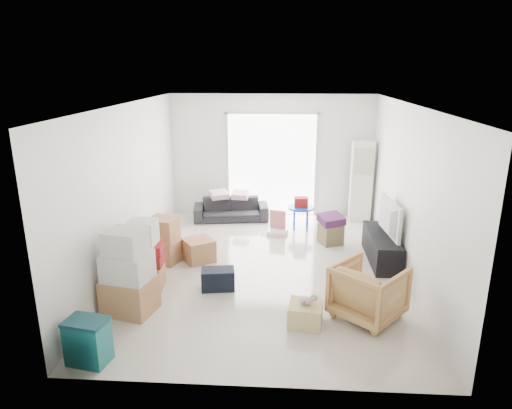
{
  "coord_description": "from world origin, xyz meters",
  "views": [
    {
      "loc": [
        0.28,
        -7.06,
        3.24
      ],
      "look_at": [
        -0.17,
        0.2,
        1.05
      ],
      "focal_mm": 32.0,
      "sensor_mm": 36.0,
      "label": 1
    }
  ],
  "objects_px": {
    "storage_bins": "(88,341)",
    "ottoman": "(330,234)",
    "tv_console": "(381,247)",
    "sofa": "(231,206)",
    "ac_tower": "(361,181)",
    "kids_table": "(301,206)",
    "armchair": "(369,289)",
    "wood_crate": "(305,314)",
    "television": "(383,230)"
  },
  "relations": [
    {
      "from": "wood_crate",
      "to": "sofa",
      "type": "bearing_deg",
      "value": 109.21
    },
    {
      "from": "sofa",
      "to": "wood_crate",
      "type": "distance_m",
      "value": 4.47
    },
    {
      "from": "television",
      "to": "sofa",
      "type": "bearing_deg",
      "value": 49.33
    },
    {
      "from": "sofa",
      "to": "wood_crate",
      "type": "xyz_separation_m",
      "value": [
        1.47,
        -4.22,
        -0.17
      ]
    },
    {
      "from": "tv_console",
      "to": "ottoman",
      "type": "bearing_deg",
      "value": 137.44
    },
    {
      "from": "ac_tower",
      "to": "television",
      "type": "relative_size",
      "value": 1.66
    },
    {
      "from": "ottoman",
      "to": "kids_table",
      "type": "xyz_separation_m",
      "value": [
        -0.54,
        0.84,
        0.29
      ]
    },
    {
      "from": "storage_bins",
      "to": "kids_table",
      "type": "distance_m",
      "value": 5.37
    },
    {
      "from": "wood_crate",
      "to": "kids_table",
      "type": "bearing_deg",
      "value": 89.23
    },
    {
      "from": "tv_console",
      "to": "sofa",
      "type": "height_order",
      "value": "sofa"
    },
    {
      "from": "armchair",
      "to": "storage_bins",
      "type": "bearing_deg",
      "value": 60.96
    },
    {
      "from": "ac_tower",
      "to": "armchair",
      "type": "xyz_separation_m",
      "value": [
        -0.51,
        -4.14,
        -0.46
      ]
    },
    {
      "from": "sofa",
      "to": "armchair",
      "type": "height_order",
      "value": "armchair"
    },
    {
      "from": "ottoman",
      "to": "ac_tower",
      "type": "bearing_deg",
      "value": 62.51
    },
    {
      "from": "armchair",
      "to": "tv_console",
      "type": "bearing_deg",
      "value": -65.06
    },
    {
      "from": "armchair",
      "to": "kids_table",
      "type": "height_order",
      "value": "armchair"
    },
    {
      "from": "armchair",
      "to": "kids_table",
      "type": "relative_size",
      "value": 1.25
    },
    {
      "from": "armchair",
      "to": "sofa",
      "type": "bearing_deg",
      "value": -18.79
    },
    {
      "from": "sofa",
      "to": "ottoman",
      "type": "distance_m",
      "value": 2.45
    },
    {
      "from": "storage_bins",
      "to": "ottoman",
      "type": "height_order",
      "value": "storage_bins"
    },
    {
      "from": "wood_crate",
      "to": "television",
      "type": "bearing_deg",
      "value": 57.0
    },
    {
      "from": "storage_bins",
      "to": "ottoman",
      "type": "xyz_separation_m",
      "value": [
        3.09,
        3.88,
        -0.08
      ]
    },
    {
      "from": "television",
      "to": "armchair",
      "type": "height_order",
      "value": "armchair"
    },
    {
      "from": "armchair",
      "to": "ottoman",
      "type": "relative_size",
      "value": 2.19
    },
    {
      "from": "storage_bins",
      "to": "tv_console",
      "type": "bearing_deg",
      "value": 38.82
    },
    {
      "from": "tv_console",
      "to": "television",
      "type": "bearing_deg",
      "value": 0.0
    },
    {
      "from": "storage_bins",
      "to": "ottoman",
      "type": "bearing_deg",
      "value": 51.49
    },
    {
      "from": "ac_tower",
      "to": "ottoman",
      "type": "height_order",
      "value": "ac_tower"
    },
    {
      "from": "ac_tower",
      "to": "wood_crate",
      "type": "height_order",
      "value": "ac_tower"
    },
    {
      "from": "ac_tower",
      "to": "ottoman",
      "type": "xyz_separation_m",
      "value": [
        -0.76,
        -1.46,
        -0.68
      ]
    },
    {
      "from": "television",
      "to": "wood_crate",
      "type": "distance_m",
      "value": 2.61
    },
    {
      "from": "ac_tower",
      "to": "tv_console",
      "type": "bearing_deg",
      "value": -88.7
    },
    {
      "from": "kids_table",
      "to": "armchair",
      "type": "bearing_deg",
      "value": -77.32
    },
    {
      "from": "tv_console",
      "to": "ottoman",
      "type": "height_order",
      "value": "tv_console"
    },
    {
      "from": "ac_tower",
      "to": "storage_bins",
      "type": "height_order",
      "value": "ac_tower"
    },
    {
      "from": "tv_console",
      "to": "sofa",
      "type": "distance_m",
      "value": 3.53
    },
    {
      "from": "armchair",
      "to": "kids_table",
      "type": "distance_m",
      "value": 3.6
    },
    {
      "from": "ac_tower",
      "to": "tv_console",
      "type": "relative_size",
      "value": 1.2
    },
    {
      "from": "ottoman",
      "to": "storage_bins",
      "type": "bearing_deg",
      "value": -128.51
    },
    {
      "from": "tv_console",
      "to": "storage_bins",
      "type": "distance_m",
      "value": 5.01
    },
    {
      "from": "ac_tower",
      "to": "kids_table",
      "type": "bearing_deg",
      "value": -154.35
    },
    {
      "from": "television",
      "to": "armchair",
      "type": "xyz_separation_m",
      "value": [
        -0.56,
        -1.94,
        -0.14
      ]
    },
    {
      "from": "storage_bins",
      "to": "wood_crate",
      "type": "relative_size",
      "value": 1.25
    },
    {
      "from": "sofa",
      "to": "storage_bins",
      "type": "height_order",
      "value": "sofa"
    },
    {
      "from": "ottoman",
      "to": "wood_crate",
      "type": "bearing_deg",
      "value": -101.54
    },
    {
      "from": "storage_bins",
      "to": "wood_crate",
      "type": "bearing_deg",
      "value": 21.36
    },
    {
      "from": "tv_console",
      "to": "armchair",
      "type": "xyz_separation_m",
      "value": [
        -0.56,
        -1.94,
        0.18
      ]
    },
    {
      "from": "ac_tower",
      "to": "kids_table",
      "type": "xyz_separation_m",
      "value": [
        -1.3,
        -0.63,
        -0.39
      ]
    },
    {
      "from": "ac_tower",
      "to": "storage_bins",
      "type": "relative_size",
      "value": 3.24
    },
    {
      "from": "kids_table",
      "to": "wood_crate",
      "type": "distance_m",
      "value": 3.76
    }
  ]
}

